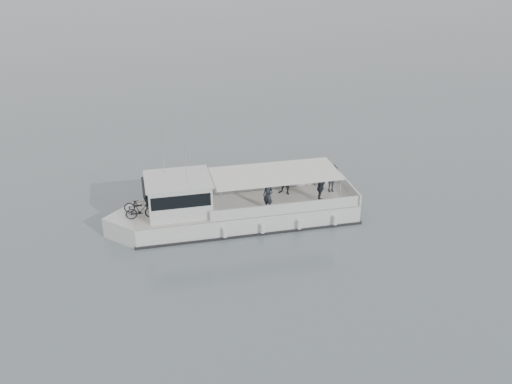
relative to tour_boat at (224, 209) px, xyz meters
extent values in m
plane|color=slate|center=(5.30, -3.31, -0.85)|extent=(1400.00, 1400.00, 0.00)
cube|color=white|center=(1.08, -0.01, -0.45)|extent=(10.89, 2.95, 1.18)
cube|color=white|center=(-4.35, 0.02, -0.45)|extent=(2.95, 2.95, 1.18)
cube|color=beige|center=(1.08, -0.01, 0.14)|extent=(10.89, 2.95, 0.05)
cube|color=black|center=(1.08, -0.01, -0.81)|extent=(11.07, 3.06, 0.16)
cube|color=white|center=(2.72, 1.38, 0.41)|extent=(7.25, 0.12, 0.54)
cube|color=white|center=(2.71, -1.41, 0.41)|extent=(7.25, 0.12, 0.54)
cube|color=white|center=(6.48, -0.03, 0.41)|extent=(0.10, 2.90, 0.54)
cube|color=white|center=(-2.18, 0.01, 0.96)|extent=(2.91, 2.46, 1.63)
cube|color=black|center=(-3.58, 0.01, 1.09)|extent=(0.52, 2.27, 1.05)
cube|color=black|center=(-2.18, 0.01, 1.23)|extent=(2.73, 2.49, 0.63)
cube|color=white|center=(-2.18, 0.01, 1.82)|extent=(3.09, 2.64, 0.09)
cube|color=white|center=(2.53, -0.01, 1.64)|extent=(6.17, 2.74, 0.07)
cylinder|color=silver|center=(-0.37, -1.27, 0.89)|extent=(0.05, 0.05, 1.50)
cylinder|color=silver|center=(-0.36, 1.27, 0.89)|extent=(0.05, 0.05, 1.50)
cylinder|color=silver|center=(5.43, -1.29, 0.89)|extent=(0.05, 0.05, 1.50)
cylinder|color=silver|center=(5.44, 1.24, 0.89)|extent=(0.05, 0.05, 1.50)
cylinder|color=silver|center=(-2.72, 0.83, 3.00)|extent=(0.03, 0.03, 2.36)
cylinder|color=silver|center=(-1.82, -0.63, 2.81)|extent=(0.03, 0.03, 1.99)
cylinder|color=silver|center=(-0.28, -1.60, -0.40)|extent=(0.22, 0.22, 0.45)
cylinder|color=silver|center=(1.53, -1.60, -0.40)|extent=(0.22, 0.22, 0.45)
cylinder|color=silver|center=(3.34, -1.61, -0.40)|extent=(0.22, 0.22, 0.45)
cylinder|color=silver|center=(5.16, -1.62, -0.40)|extent=(0.22, 0.22, 0.45)
imported|color=black|center=(-3.99, 0.38, 0.55)|extent=(1.56, 0.55, 0.82)
imported|color=black|center=(-3.99, -0.35, 0.57)|extent=(1.43, 0.41, 0.86)
imported|color=#272B34|center=(1.99, -0.83, 0.90)|extent=(0.63, 0.66, 1.52)
imported|color=#272B34|center=(3.26, 0.62, 0.90)|extent=(0.94, 0.91, 1.52)
imported|color=#272B34|center=(4.71, -0.57, 0.90)|extent=(0.71, 0.97, 1.52)
imported|color=#272B34|center=(5.62, 0.34, 0.90)|extent=(1.04, 0.67, 1.52)
camera|label=1|loc=(-4.06, -24.38, 12.89)|focal=40.00mm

